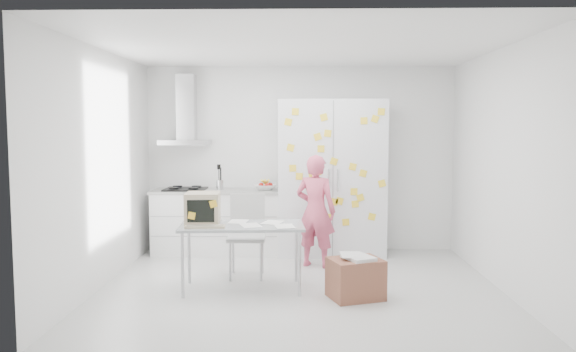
{
  "coord_description": "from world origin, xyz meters",
  "views": [
    {
      "loc": [
        0.01,
        -6.28,
        1.82
      ],
      "look_at": [
        -0.15,
        0.72,
        1.21
      ],
      "focal_mm": 35.0,
      "sensor_mm": 36.0,
      "label": 1
    }
  ],
  "objects_px": {
    "desk": "(217,216)",
    "chair": "(247,230)",
    "person": "(316,211)",
    "cardboard_box": "(356,278)"
  },
  "relations": [
    {
      "from": "desk",
      "to": "cardboard_box",
      "type": "bearing_deg",
      "value": -15.88
    },
    {
      "from": "desk",
      "to": "chair",
      "type": "bearing_deg",
      "value": 60.75
    },
    {
      "from": "desk",
      "to": "chair",
      "type": "height_order",
      "value": "desk"
    },
    {
      "from": "cardboard_box",
      "to": "desk",
      "type": "bearing_deg",
      "value": 168.24
    },
    {
      "from": "person",
      "to": "cardboard_box",
      "type": "xyz_separation_m",
      "value": [
        0.39,
        -1.37,
        -0.51
      ]
    },
    {
      "from": "desk",
      "to": "chair",
      "type": "distance_m",
      "value": 0.7
    },
    {
      "from": "cardboard_box",
      "to": "chair",
      "type": "bearing_deg",
      "value": 143.9
    },
    {
      "from": "person",
      "to": "desk",
      "type": "distance_m",
      "value": 1.54
    },
    {
      "from": "chair",
      "to": "cardboard_box",
      "type": "bearing_deg",
      "value": -37.47
    },
    {
      "from": "person",
      "to": "chair",
      "type": "xyz_separation_m",
      "value": [
        -0.85,
        -0.46,
        -0.17
      ]
    }
  ]
}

